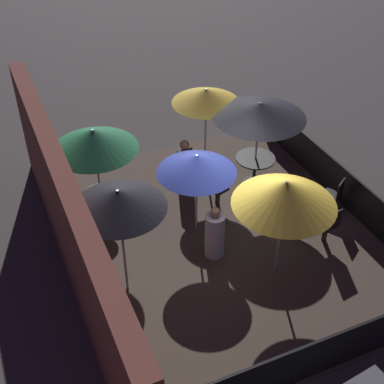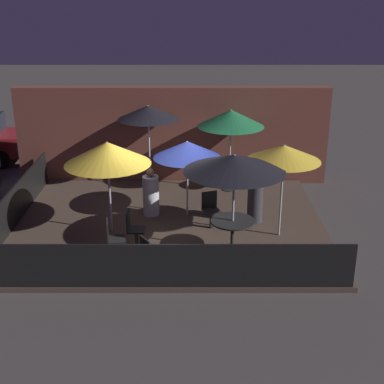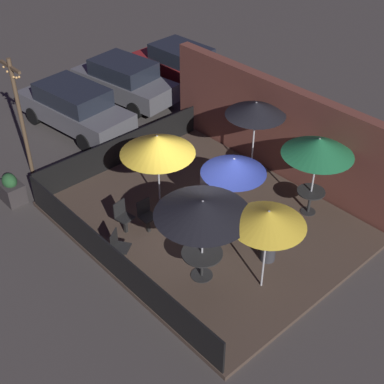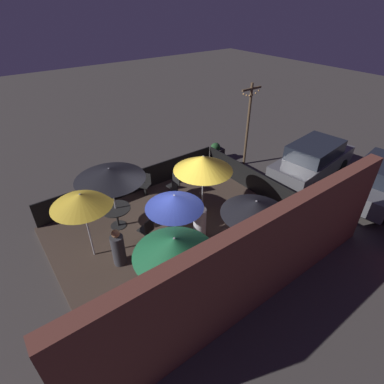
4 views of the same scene
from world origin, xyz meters
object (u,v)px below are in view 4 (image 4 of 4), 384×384
object	(u,v)px
patio_umbrella_5	(174,201)
patio_chair_0	(145,184)
patio_chair_3	(172,193)
dining_table_1	(177,293)
patio_umbrella_0	(109,174)
patio_chair_2	(174,184)
patio_umbrella_1	(174,246)
patio_umbrella_4	(256,207)
light_post	(248,122)
planter_box	(215,153)
dining_table_0	(116,212)
patio_umbrella_3	(203,163)
patron_0	(118,249)
patio_umbrella_2	(81,200)
patron_1	(200,222)
parked_car_0	(313,160)
patio_chair_1	(147,229)
parked_car_1	(380,180)

from	to	relation	value
patio_umbrella_5	patio_chair_0	distance (m)	3.56
patio_chair_3	dining_table_1	bearing A→B (deg)	59.65
patio_umbrella_0	patio_chair_2	bearing A→B (deg)	-171.25
patio_umbrella_1	patio_umbrella_5	distance (m)	2.26
patio_umbrella_4	light_post	xyz separation A→B (m)	(-4.77, -4.92, -0.27)
light_post	patio_umbrella_1	bearing A→B (deg)	33.67
patio_chair_3	planter_box	size ratio (longest dim) A/B	1.02
patio_umbrella_4	light_post	bearing A→B (deg)	-134.15
dining_table_0	planter_box	size ratio (longest dim) A/B	1.07
patio_umbrella_4	patio_chair_2	xyz separation A→B (m)	(-0.47, -4.51, -1.77)
patio_umbrella_3	patron_0	world-z (taller)	patio_umbrella_3
dining_table_1	planter_box	distance (m)	8.55
patio_umbrella_5	dining_table_1	distance (m)	2.54
patio_umbrella_4	dining_table_0	world-z (taller)	patio_umbrella_4
patio_umbrella_1	planter_box	bearing A→B (deg)	-136.77
patio_umbrella_2	patio_chair_2	distance (m)	4.32
patio_umbrella_1	patio_umbrella_3	bearing A→B (deg)	-136.98
patio_chair_0	patron_1	world-z (taller)	patron_1
patio_umbrella_3	parked_car_0	size ratio (longest dim) A/B	0.48
patio_umbrella_2	patio_chair_1	xyz separation A→B (m)	(-1.64, 0.46, -1.58)
patron_1	patio_chair_1	bearing A→B (deg)	139.03
dining_table_0	parked_car_1	world-z (taller)	parked_car_1
patio_umbrella_0	patio_umbrella_2	xyz separation A→B (m)	(1.20, 0.83, -0.03)
patio_chair_1	dining_table_1	bearing A→B (deg)	147.52
patio_chair_2	patron_1	bearing A→B (deg)	66.67
planter_box	patio_umbrella_0	bearing A→B (deg)	17.64
dining_table_0	patio_chair_2	bearing A→B (deg)	-171.25
patio_umbrella_0	patio_chair_0	size ratio (longest dim) A/B	2.52
patio_umbrella_1	planter_box	world-z (taller)	patio_umbrella_1
planter_box	patio_umbrella_1	bearing A→B (deg)	43.23
light_post	patio_chair_2	bearing A→B (deg)	5.43
patio_umbrella_1	planter_box	xyz separation A→B (m)	(-6.23, -5.85, -1.86)
patio_chair_2	patron_1	xyz separation A→B (m)	(0.64, 2.47, 0.05)
patio_umbrella_5	parked_car_1	distance (m)	8.43
patio_chair_1	patio_chair_2	distance (m)	2.77
patio_umbrella_0	parked_car_0	distance (m)	8.76
patio_umbrella_5	dining_table_0	distance (m)	2.60
patio_umbrella_3	patron_0	distance (m)	3.90
patio_chair_2	light_post	world-z (taller)	light_post
light_post	parked_car_0	xyz separation A→B (m)	(-1.53, 2.61, -1.29)
patio_chair_2	planter_box	size ratio (longest dim) A/B	1.01
patio_umbrella_3	patio_chair_0	world-z (taller)	patio_umbrella_3
patio_chair_0	patio_chair_3	distance (m)	1.32
patio_chair_0	patio_chair_1	distance (m)	2.79
dining_table_1	patio_umbrella_5	bearing A→B (deg)	-123.32
patio_umbrella_2	patron_0	world-z (taller)	patio_umbrella_2
dining_table_1	parked_car_1	size ratio (longest dim) A/B	0.18
dining_table_1	patio_chair_3	world-z (taller)	patio_chair_3
patio_umbrella_1	patio_umbrella_3	world-z (taller)	patio_umbrella_1
patio_umbrella_0	patron_1	distance (m)	3.25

